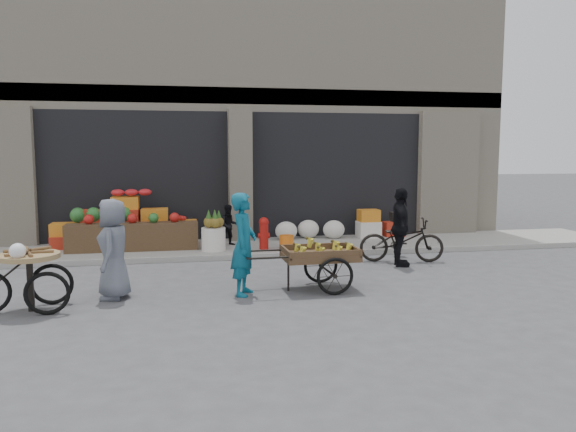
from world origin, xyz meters
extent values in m
plane|color=#424244|center=(0.00, 0.00, 0.00)|extent=(80.00, 80.00, 0.00)
cube|color=gray|center=(0.00, 4.10, 0.06)|extent=(18.00, 2.20, 0.12)
cube|color=beige|center=(0.00, 8.20, 3.50)|extent=(14.00, 6.00, 7.00)
cube|color=gray|center=(0.00, 5.35, 3.60)|extent=(14.00, 0.30, 0.40)
cube|color=black|center=(-2.48, 6.00, 1.67)|extent=(4.40, 1.60, 3.10)
cube|color=black|center=(2.48, 6.00, 1.67)|extent=(4.40, 1.60, 3.10)
cube|color=beige|center=(0.00, 5.15, 1.67)|extent=(0.55, 0.80, 3.22)
cube|color=brown|center=(-2.48, 3.95, 0.42)|extent=(2.80, 0.45, 0.60)
sphere|color=#1E5923|center=(-3.17, 4.45, 0.86)|extent=(0.34, 0.34, 0.34)
cylinder|color=silver|center=(-0.75, 3.60, 0.37)|extent=(0.52, 0.52, 0.50)
cylinder|color=#A5140F|center=(0.35, 3.55, 0.40)|extent=(0.20, 0.20, 0.56)
sphere|color=#A5140F|center=(0.35, 3.55, 0.72)|extent=(0.22, 0.22, 0.22)
cylinder|color=orange|center=(0.85, 3.50, 0.27)|extent=(0.32, 0.32, 0.30)
ellipsoid|color=silver|center=(1.68, 4.70, 0.34)|extent=(1.70, 0.60, 0.44)
imported|color=black|center=(-0.35, 4.20, 0.58)|extent=(0.51, 0.43, 0.93)
cube|color=brown|center=(0.79, 0.29, 0.55)|extent=(1.22, 0.81, 0.11)
torus|color=black|center=(0.93, -0.14, 0.30)|extent=(0.61, 0.06, 0.61)
torus|color=black|center=(0.91, 0.72, 0.30)|extent=(0.61, 0.06, 0.61)
cylinder|color=black|center=(0.25, 0.28, 0.25)|extent=(0.04, 0.04, 0.50)
imported|color=#0E556D|center=(-0.49, 0.18, 0.82)|extent=(0.57, 0.69, 1.63)
cylinder|color=#9E7F51|center=(-3.59, -0.14, 0.80)|extent=(0.91, 0.91, 0.07)
cube|color=black|center=(-3.59, -0.14, 0.40)|extent=(0.09, 0.09, 0.80)
torus|color=black|center=(-3.32, -0.40, 0.31)|extent=(0.62, 0.12, 0.62)
torus|color=black|center=(-3.37, 0.16, 0.31)|extent=(0.62, 0.12, 0.62)
imported|color=slate|center=(-2.49, 0.35, 0.78)|extent=(0.56, 0.80, 1.56)
imported|color=black|center=(3.01, 2.19, 0.45)|extent=(1.81, 1.00, 0.90)
imported|color=black|center=(2.81, 1.79, 0.78)|extent=(0.59, 0.98, 1.56)
camera|label=1|loc=(-1.50, -8.55, 2.30)|focal=35.00mm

